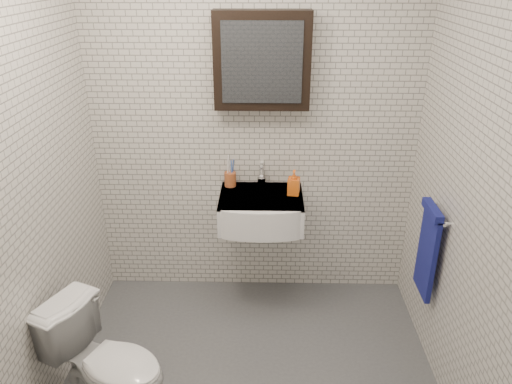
% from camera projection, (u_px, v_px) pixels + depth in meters
% --- Properties ---
extents(ground, '(2.20, 2.00, 0.01)m').
position_uv_depth(ground, '(250.00, 380.00, 2.95)').
color(ground, '#4E5156').
rests_on(ground, ground).
extents(room_shell, '(2.22, 2.02, 2.51)m').
position_uv_depth(room_shell, '(249.00, 147.00, 2.34)').
color(room_shell, silver).
rests_on(room_shell, ground).
extents(washbasin, '(0.55, 0.50, 0.20)m').
position_uv_depth(washbasin, '(261.00, 211.00, 3.30)').
color(washbasin, white).
rests_on(washbasin, room_shell).
extents(faucet, '(0.06, 0.20, 0.15)m').
position_uv_depth(faucet, '(261.00, 177.00, 3.41)').
color(faucet, silver).
rests_on(faucet, washbasin).
extents(mirror_cabinet, '(0.60, 0.15, 0.60)m').
position_uv_depth(mirror_cabinet, '(262.00, 61.00, 3.08)').
color(mirror_cabinet, black).
rests_on(mirror_cabinet, room_shell).
extents(towel_rail, '(0.09, 0.30, 0.58)m').
position_uv_depth(towel_rail, '(428.00, 247.00, 2.94)').
color(towel_rail, silver).
rests_on(towel_rail, room_shell).
extents(toothbrush_cup, '(0.10, 0.10, 0.22)m').
position_uv_depth(toothbrush_cup, '(230.00, 178.00, 3.42)').
color(toothbrush_cup, '#AA532A').
rests_on(toothbrush_cup, washbasin).
extents(soap_bottle, '(0.09, 0.09, 0.17)m').
position_uv_depth(soap_bottle, '(294.00, 182.00, 3.29)').
color(soap_bottle, orange).
rests_on(soap_bottle, washbasin).
extents(toilet, '(0.75, 0.61, 0.66)m').
position_uv_depth(toilet, '(109.00, 364.00, 2.62)').
color(toilet, white).
rests_on(toilet, ground).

